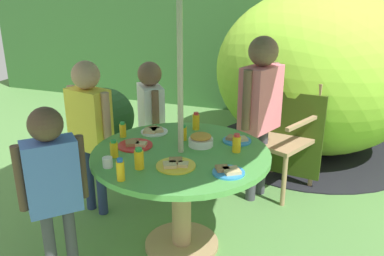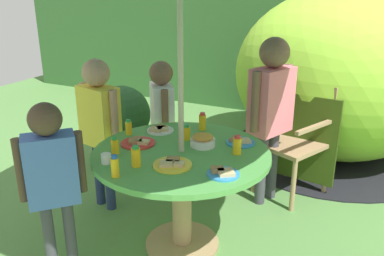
{
  "view_description": "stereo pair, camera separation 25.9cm",
  "coord_description": "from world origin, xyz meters",
  "px_view_note": "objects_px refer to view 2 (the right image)",
  "views": [
    {
      "loc": [
        0.9,
        -2.29,
        1.78
      ],
      "look_at": [
        0.08,
        0.0,
        0.89
      ],
      "focal_mm": 38.39,
      "sensor_mm": 36.0,
      "label": 1
    },
    {
      "loc": [
        1.14,
        -2.19,
        1.78
      ],
      "look_at": [
        0.08,
        0.0,
        0.89
      ],
      "focal_mm": 38.39,
      "sensor_mm": 36.0,
      "label": 2
    }
  ],
  "objects_px": {
    "child_in_white_shirt": "(162,110)",
    "juice_bottle_spot_b": "(202,122)",
    "child_in_yellow_shirt": "(99,116)",
    "plate_near_left": "(240,142)",
    "snack_bowl": "(203,140)",
    "plate_far_left": "(160,130)",
    "child_in_blue_shirt": "(51,170)",
    "plate_center_back": "(172,164)",
    "juice_bottle_spot_a": "(115,167)",
    "juice_bottle_mid_left": "(115,146)",
    "dome_tent": "(338,76)",
    "potted_plant": "(122,119)",
    "juice_bottle_mid_right": "(237,145)",
    "wooden_chair": "(300,133)",
    "plate_near_right": "(223,173)",
    "juice_bottle_back_edge": "(187,133)",
    "juice_bottle_far_right": "(129,128)",
    "cup_near": "(106,158)",
    "plate_front_edge": "(138,143)",
    "child_in_pink_shirt": "(271,101)",
    "juice_bottle_center_front": "(136,157)",
    "garden_table": "(182,174)"
  },
  "relations": [
    {
      "from": "snack_bowl",
      "to": "plate_far_left",
      "type": "relative_size",
      "value": 0.85
    },
    {
      "from": "garden_table",
      "to": "juice_bottle_mid_right",
      "type": "bearing_deg",
      "value": 19.79
    },
    {
      "from": "wooden_chair",
      "to": "potted_plant",
      "type": "xyz_separation_m",
      "value": [
        -1.74,
        -0.15,
        -0.08
      ]
    },
    {
      "from": "child_in_white_shirt",
      "to": "snack_bowl",
      "type": "xyz_separation_m",
      "value": [
        0.62,
        -0.53,
        0.02
      ]
    },
    {
      "from": "juice_bottle_center_front",
      "to": "juice_bottle_spot_b",
      "type": "bearing_deg",
      "value": 83.11
    },
    {
      "from": "juice_bottle_far_right",
      "to": "juice_bottle_mid_right",
      "type": "distance_m",
      "value": 0.83
    },
    {
      "from": "garden_table",
      "to": "juice_bottle_far_right",
      "type": "bearing_deg",
      "value": 166.9
    },
    {
      "from": "wooden_chair",
      "to": "plate_front_edge",
      "type": "bearing_deg",
      "value": -101.25
    },
    {
      "from": "plate_near_left",
      "to": "juice_bottle_spot_a",
      "type": "height_order",
      "value": "juice_bottle_spot_a"
    },
    {
      "from": "cup_near",
      "to": "plate_center_back",
      "type": "bearing_deg",
      "value": 20.64
    },
    {
      "from": "child_in_pink_shirt",
      "to": "juice_bottle_spot_b",
      "type": "distance_m",
      "value": 0.6
    },
    {
      "from": "child_in_white_shirt",
      "to": "child_in_blue_shirt",
      "type": "xyz_separation_m",
      "value": [
        -0.03,
        -1.26,
        -0.01
      ]
    },
    {
      "from": "garden_table",
      "to": "dome_tent",
      "type": "bearing_deg",
      "value": 72.35
    },
    {
      "from": "child_in_yellow_shirt",
      "to": "child_in_blue_shirt",
      "type": "height_order",
      "value": "child_in_yellow_shirt"
    },
    {
      "from": "child_in_yellow_shirt",
      "to": "snack_bowl",
      "type": "bearing_deg",
      "value": 10.22
    },
    {
      "from": "juice_bottle_mid_left",
      "to": "juice_bottle_mid_right",
      "type": "xyz_separation_m",
      "value": [
        0.71,
        0.34,
        0.0
      ]
    },
    {
      "from": "juice_bottle_spot_b",
      "to": "cup_near",
      "type": "bearing_deg",
      "value": -109.21
    },
    {
      "from": "child_in_blue_shirt",
      "to": "juice_bottle_mid_left",
      "type": "distance_m",
      "value": 0.42
    },
    {
      "from": "juice_bottle_spot_a",
      "to": "juice_bottle_spot_b",
      "type": "height_order",
      "value": "same"
    },
    {
      "from": "plate_far_left",
      "to": "juice_bottle_mid_left",
      "type": "height_order",
      "value": "juice_bottle_mid_left"
    },
    {
      "from": "juice_bottle_spot_b",
      "to": "plate_center_back",
      "type": "bearing_deg",
      "value": -81.3
    },
    {
      "from": "plate_far_left",
      "to": "plate_near_right",
      "type": "distance_m",
      "value": 0.83
    },
    {
      "from": "cup_near",
      "to": "plate_front_edge",
      "type": "bearing_deg",
      "value": 89.23
    },
    {
      "from": "wooden_chair",
      "to": "plate_near_right",
      "type": "height_order",
      "value": "wooden_chair"
    },
    {
      "from": "child_in_blue_shirt",
      "to": "juice_bottle_mid_right",
      "type": "height_order",
      "value": "child_in_blue_shirt"
    },
    {
      "from": "child_in_blue_shirt",
      "to": "plate_center_back",
      "type": "bearing_deg",
      "value": -15.49
    },
    {
      "from": "snack_bowl",
      "to": "juice_bottle_mid_right",
      "type": "bearing_deg",
      "value": -4.96
    },
    {
      "from": "juice_bottle_far_right",
      "to": "juice_bottle_mid_left",
      "type": "xyz_separation_m",
      "value": [
        0.12,
        -0.33,
        0.0
      ]
    },
    {
      "from": "plate_near_right",
      "to": "juice_bottle_back_edge",
      "type": "xyz_separation_m",
      "value": [
        -0.43,
        0.4,
        0.04
      ]
    },
    {
      "from": "plate_center_back",
      "to": "plate_near_left",
      "type": "distance_m",
      "value": 0.58
    },
    {
      "from": "plate_near_left",
      "to": "child_in_blue_shirt",
      "type": "bearing_deg",
      "value": -134.08
    },
    {
      "from": "wooden_chair",
      "to": "child_in_blue_shirt",
      "type": "bearing_deg",
      "value": -97.41
    },
    {
      "from": "garden_table",
      "to": "wooden_chair",
      "type": "distance_m",
      "value": 1.3
    },
    {
      "from": "snack_bowl",
      "to": "juice_bottle_spot_a",
      "type": "xyz_separation_m",
      "value": [
        -0.26,
        -0.63,
        0.02
      ]
    },
    {
      "from": "dome_tent",
      "to": "child_in_white_shirt",
      "type": "height_order",
      "value": "dome_tent"
    },
    {
      "from": "juice_bottle_spot_b",
      "to": "plate_far_left",
      "type": "bearing_deg",
      "value": -147.14
    },
    {
      "from": "potted_plant",
      "to": "plate_center_back",
      "type": "xyz_separation_m",
      "value": [
        1.26,
        -1.25,
        0.28
      ]
    },
    {
      "from": "plate_front_edge",
      "to": "plate_near_right",
      "type": "xyz_separation_m",
      "value": [
        0.7,
        -0.19,
        0.0
      ]
    },
    {
      "from": "plate_far_left",
      "to": "juice_bottle_spot_b",
      "type": "relative_size",
      "value": 1.49
    },
    {
      "from": "child_in_white_shirt",
      "to": "juice_bottle_spot_b",
      "type": "xyz_separation_m",
      "value": [
        0.48,
        -0.23,
        0.04
      ]
    },
    {
      "from": "potted_plant",
      "to": "child_in_blue_shirt",
      "type": "relative_size",
      "value": 0.7
    },
    {
      "from": "child_in_blue_shirt",
      "to": "potted_plant",
      "type": "bearing_deg",
      "value": 65.56
    },
    {
      "from": "dome_tent",
      "to": "plate_center_back",
      "type": "distance_m",
      "value": 2.47
    },
    {
      "from": "child_in_blue_shirt",
      "to": "juice_bottle_far_right",
      "type": "relative_size",
      "value": 10.14
    },
    {
      "from": "child_in_white_shirt",
      "to": "juice_bottle_mid_right",
      "type": "xyz_separation_m",
      "value": [
        0.87,
        -0.55,
        0.04
      ]
    },
    {
      "from": "child_in_yellow_shirt",
      "to": "plate_near_left",
      "type": "xyz_separation_m",
      "value": [
        1.12,
        0.1,
        -0.05
      ]
    },
    {
      "from": "wooden_chair",
      "to": "juice_bottle_mid_right",
      "type": "xyz_separation_m",
      "value": [
        -0.2,
        -1.06,
        0.24
      ]
    },
    {
      "from": "child_in_pink_shirt",
      "to": "juice_bottle_center_front",
      "type": "height_order",
      "value": "child_in_pink_shirt"
    },
    {
      "from": "plate_front_edge",
      "to": "plate_near_right",
      "type": "height_order",
      "value": "same"
    },
    {
      "from": "juice_bottle_spot_a",
      "to": "juice_bottle_far_right",
      "type": "bearing_deg",
      "value": 117.79
    }
  ]
}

